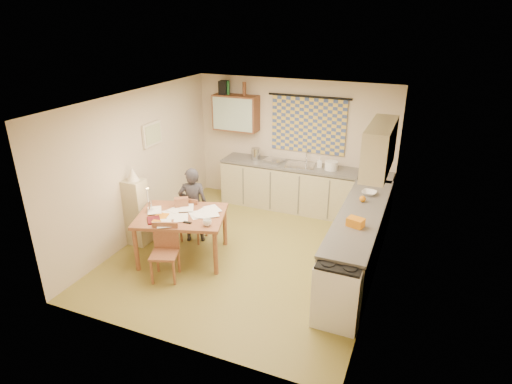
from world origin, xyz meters
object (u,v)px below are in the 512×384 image
at_px(chair_far, 193,226).
at_px(shelf_stand, 137,212).
at_px(counter_back, 303,189).
at_px(dining_table, 183,236).
at_px(counter_right, 358,240).
at_px(person, 193,205).
at_px(stove, 339,291).

distance_m(chair_far, shelf_stand, 0.96).
distance_m(counter_back, dining_table, 2.74).
bearing_deg(dining_table, counter_right, -0.34).
xyz_separation_m(counter_back, dining_table, (-1.24, -2.44, -0.07)).
bearing_deg(counter_back, person, -125.64).
bearing_deg(stove, shelf_stand, 169.06).
relative_size(counter_back, counter_right, 1.12).
height_order(counter_back, person, person).
height_order(counter_right, dining_table, counter_right).
distance_m(counter_back, person, 2.34).
bearing_deg(counter_back, stove, -65.69).
bearing_deg(counter_back, dining_table, -116.95).
bearing_deg(dining_table, counter_back, 45.67).
xyz_separation_m(counter_back, stove, (1.37, -3.02, -0.01)).
distance_m(chair_far, person, 0.40).
relative_size(counter_right, shelf_stand, 2.58).
bearing_deg(dining_table, person, 84.26).
bearing_deg(stove, counter_back, 114.31).
relative_size(counter_back, shelf_stand, 2.89).
relative_size(chair_far, shelf_stand, 0.73).
relative_size(stove, person, 0.67).
xyz_separation_m(person, shelf_stand, (-0.82, -0.45, -0.09)).
distance_m(counter_right, chair_far, 2.77).
relative_size(chair_far, person, 0.63).
bearing_deg(shelf_stand, counter_back, 47.07).
distance_m(counter_back, chair_far, 2.35).
relative_size(counter_right, person, 2.24).
xyz_separation_m(counter_back, shelf_stand, (-2.17, -2.34, 0.12)).
relative_size(stove, dining_table, 0.56).
height_order(counter_right, person, person).
distance_m(stove, person, 2.96).
xyz_separation_m(stove, chair_far, (-2.75, 1.14, -0.18)).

